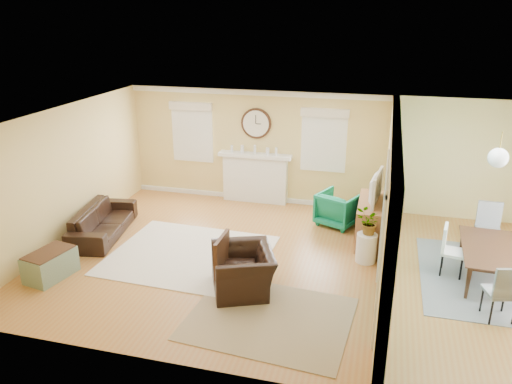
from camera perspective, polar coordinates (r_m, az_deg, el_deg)
floor at (r=8.99m, az=4.49°, el=-8.29°), size 9.00×9.00×0.00m
wall_back at (r=11.28m, az=7.47°, el=4.67°), size 9.00×0.02×2.60m
wall_front at (r=5.80m, az=-0.69°, el=-10.64°), size 9.00×0.02×2.60m
wall_left at (r=10.19m, az=-21.03°, el=1.79°), size 0.02×6.00×2.60m
ceiling at (r=8.09m, az=4.99°, el=8.14°), size 9.00×6.00×0.02m
partition at (r=8.59m, az=15.04°, el=-0.41°), size 0.17×6.00×2.60m
fireplace at (r=11.65m, az=-0.09°, el=1.72°), size 1.70×0.30×1.17m
wall_clock at (r=11.40m, az=0.02°, el=7.85°), size 0.70×0.07×0.70m
window_left at (r=11.90m, az=-7.29°, el=7.27°), size 1.05×0.13×1.42m
window_right at (r=11.14m, az=7.78°, el=6.37°), size 1.05×0.13×1.42m
pendant at (r=8.24m, az=25.94°, el=3.54°), size 0.30×0.30×0.55m
rug_cream at (r=9.37m, az=-7.59°, el=-7.13°), size 2.91×2.55×0.02m
rug_jute at (r=7.55m, az=1.55°, el=-14.22°), size 2.47×2.08×0.01m
rug_grey at (r=9.36m, az=25.04°, el=-9.04°), size 2.22×2.77×0.01m
sofa at (r=10.45m, az=-17.09°, el=-3.22°), size 1.10×2.09×0.58m
eames_chair at (r=8.07m, az=-1.48°, el=-8.93°), size 1.29×1.36×0.70m
green_chair at (r=10.57m, az=9.38°, el=-1.89°), size 1.01×1.02×0.71m
trunk at (r=9.16m, az=-22.46°, el=-7.66°), size 0.64×0.90×0.47m
credenza at (r=9.99m, az=12.87°, el=-3.20°), size 0.49×1.44×0.80m
tv at (r=9.74m, az=13.08°, el=0.55°), size 0.25×1.03×0.59m
garden_stool at (r=9.18m, az=12.49°, el=-6.25°), size 0.36×0.36×0.53m
potted_plant at (r=8.97m, az=12.72°, el=-3.42°), size 0.53×0.50×0.46m
dining_table at (r=9.24m, az=25.30°, el=-7.47°), size 1.02×1.72×0.59m
dining_chair_n at (r=10.07m, az=25.11°, el=-3.47°), size 0.44×0.44×0.96m
dining_chair_s at (r=8.09m, az=26.23°, el=-9.64°), size 0.49×0.49×0.91m
dining_chair_w at (r=9.07m, az=21.69°, el=-5.88°), size 0.45×0.45×0.88m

